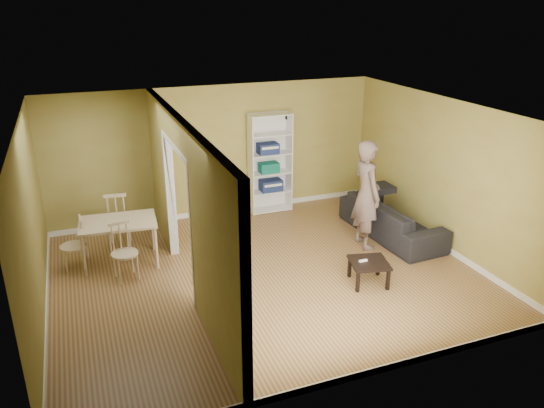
{
  "coord_description": "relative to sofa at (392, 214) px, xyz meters",
  "views": [
    {
      "loc": [
        -2.57,
        -7.04,
        4.11
      ],
      "look_at": [
        0.2,
        0.2,
        1.1
      ],
      "focal_mm": 35.0,
      "sensor_mm": 36.0,
      "label": 1
    }
  ],
  "objects": [
    {
      "name": "chair_left",
      "position": [
        -5.51,
        0.65,
        0.02
      ],
      "size": [
        0.43,
        0.43,
        0.9
      ],
      "primitive_type": null,
      "rotation": [
        0.0,
        0.0,
        -1.54
      ],
      "color": "tan",
      "rests_on": "ground"
    },
    {
      "name": "room_shell",
      "position": [
        -2.7,
        -0.57,
        0.87
      ],
      "size": [
        6.5,
        6.5,
        6.5
      ],
      "color": "olive",
      "rests_on": "ground"
    },
    {
      "name": "paper_box_navy_b",
      "position": [
        -1.68,
        1.99,
        0.89
      ],
      "size": [
        0.41,
        0.27,
        0.21
      ],
      "primitive_type": "cube",
      "color": "navy",
      "rests_on": "bookshelf"
    },
    {
      "name": "paper_box_navy_a",
      "position": [
        -1.62,
        1.99,
        0.11
      ],
      "size": [
        0.44,
        0.29,
        0.23
      ],
      "primitive_type": "cube",
      "color": "#141E50",
      "rests_on": "bookshelf"
    },
    {
      "name": "dining_table",
      "position": [
        -4.79,
        0.64,
        0.25
      ],
      "size": [
        1.21,
        0.81,
        0.76
      ],
      "rotation": [
        0.0,
        0.0,
        -0.08
      ],
      "color": "tan",
      "rests_on": "ground"
    },
    {
      "name": "wall_speaker",
      "position": [
        -1.2,
        2.12,
        1.47
      ],
      "size": [
        0.1,
        0.1,
        0.1
      ],
      "primitive_type": "cube",
      "color": "black",
      "rests_on": "room_shell"
    },
    {
      "name": "partition",
      "position": [
        -3.9,
        -0.57,
        0.87
      ],
      "size": [
        0.22,
        5.5,
        2.6
      ],
      "primitive_type": null,
      "color": "#9D9E4B",
      "rests_on": "ground"
    },
    {
      "name": "chair_near",
      "position": [
        -4.77,
        0.08,
        0.02
      ],
      "size": [
        0.49,
        0.49,
        0.91
      ],
      "primitive_type": null,
      "rotation": [
        0.0,
        0.0,
        0.18
      ],
      "color": "tan",
      "rests_on": "ground"
    },
    {
      "name": "chair_far",
      "position": [
        -4.74,
        1.32,
        0.09
      ],
      "size": [
        0.54,
        0.54,
        1.05
      ],
      "primitive_type": null,
      "rotation": [
        0.0,
        0.0,
        3.02
      ],
      "color": "#D5B47D",
      "rests_on": "ground"
    },
    {
      "name": "sofa",
      "position": [
        0.0,
        0.0,
        0.0
      ],
      "size": [
        2.32,
        1.1,
        0.86
      ],
      "primitive_type": "imported",
      "rotation": [
        0.0,
        0.0,
        1.63
      ],
      "color": "black",
      "rests_on": "ground"
    },
    {
      "name": "coffee_table",
      "position": [
        -1.31,
        -1.41,
        -0.11
      ],
      "size": [
        0.56,
        0.56,
        0.37
      ],
      "rotation": [
        0.0,
        0.0,
        -0.24
      ],
      "color": "black",
      "rests_on": "ground"
    },
    {
      "name": "person",
      "position": [
        -0.69,
        -0.19,
        0.7
      ],
      "size": [
        0.85,
        0.68,
        2.26
      ],
      "primitive_type": "imported",
      "rotation": [
        0.0,
        0.0,
        1.53
      ],
      "color": "slate",
      "rests_on": "ground"
    },
    {
      "name": "paper_box_teal",
      "position": [
        -1.67,
        1.99,
        0.49
      ],
      "size": [
        0.39,
        0.25,
        0.2
      ],
      "primitive_type": "cube",
      "color": "#186D5F",
      "rests_on": "bookshelf"
    },
    {
      "name": "bookshelf",
      "position": [
        -1.64,
        2.04,
        0.58
      ],
      "size": [
        0.85,
        0.37,
        2.02
      ],
      "color": "white",
      "rests_on": "ground"
    },
    {
      "name": "game_controller",
      "position": [
        -1.4,
        -1.37,
        -0.04
      ],
      "size": [
        0.13,
        0.04,
        0.03
      ],
      "primitive_type": "cube",
      "color": "white",
      "rests_on": "coffee_table"
    }
  ]
}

